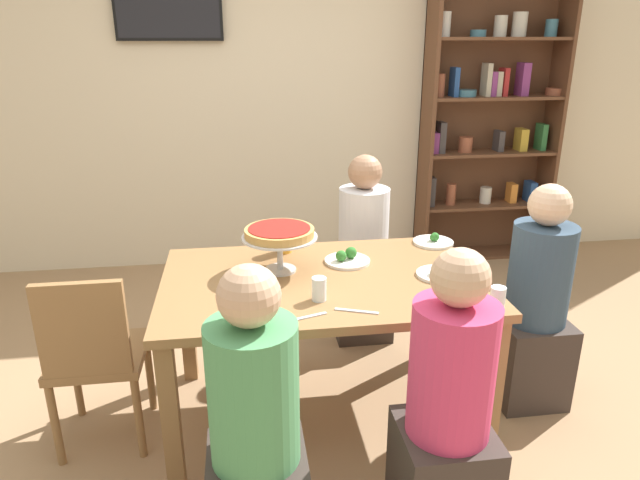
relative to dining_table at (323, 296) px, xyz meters
name	(u,v)px	position (x,y,z in m)	size (l,w,h in m)	color
ground_plane	(323,412)	(0.00, 0.00, -0.65)	(12.00, 12.00, 0.00)	#9E7A56
rear_partition	(282,89)	(0.00, 2.20, 0.75)	(8.00, 0.12, 2.80)	beige
dining_table	(323,296)	(0.00, 0.00, 0.00)	(1.48, 0.95, 0.74)	olive
bookshelf	(489,122)	(1.66, 2.02, 0.49)	(1.14, 0.30, 2.21)	brown
television	(168,8)	(-0.81, 2.11, 1.33)	(0.76, 0.05, 0.44)	black
diner_head_east	(534,312)	(1.07, -0.02, -0.16)	(0.34, 0.34, 1.15)	#382D28
diner_near_right	(447,420)	(0.34, -0.76, -0.16)	(0.34, 0.34, 1.15)	#382D28
diner_near_left	(256,446)	(-0.35, -0.80, -0.16)	(0.34, 0.34, 1.15)	#382D28
diner_far_right	(363,261)	(0.36, 0.77, -0.16)	(0.34, 0.34, 1.15)	#382D28
chair_head_west	(94,353)	(-1.03, -0.09, -0.16)	(0.40, 0.40, 0.87)	olive
deep_dish_pizza_stand	(279,235)	(-0.19, 0.11, 0.27)	(0.35, 0.35, 0.22)	silver
salad_plate_near_diner	(433,241)	(0.66, 0.37, 0.11)	(0.21, 0.21, 0.06)	white
salad_plate_far_diner	(441,272)	(0.54, -0.06, 0.11)	(0.21, 0.21, 0.07)	white
salad_plate_spare	(347,259)	(0.15, 0.17, 0.11)	(0.22, 0.22, 0.07)	white
beer_glass_amber_tall	(284,237)	(-0.15, 0.36, 0.17)	(0.08, 0.08, 0.16)	gold
water_glass_clear_near	(498,298)	(0.66, -0.41, 0.14)	(0.06, 0.06, 0.10)	white
water_glass_clear_far	(319,289)	(-0.05, -0.23, 0.14)	(0.06, 0.06, 0.10)	white
cutlery_fork_near	(306,317)	(-0.13, -0.38, 0.09)	(0.18, 0.02, 0.01)	silver
cutlery_knife_near	(357,311)	(0.08, -0.36, 0.09)	(0.18, 0.02, 0.01)	silver
cutlery_fork_far	(236,320)	(-0.40, -0.36, 0.09)	(0.18, 0.02, 0.01)	silver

